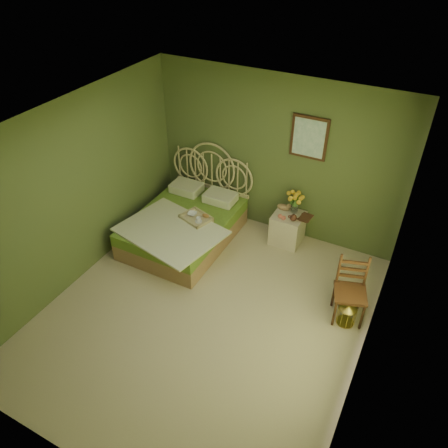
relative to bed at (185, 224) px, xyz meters
The scene contains 14 objects.
floor 1.72m from the bed, 49.63° to the right, with size 4.50×4.50×0.00m, color tan.
ceiling 2.87m from the bed, 49.63° to the right, with size 4.50×4.50×0.00m, color silver.
wall_back 1.77m from the bed, 41.18° to the left, with size 4.00×4.00×0.00m, color #506233.
wall_left 1.87m from the bed, 124.98° to the right, with size 4.50×4.50×0.00m, color #506233.
wall_right 3.50m from the bed, 22.62° to the right, with size 4.50×4.50×0.00m, color #506233.
wall_art 2.35m from the bed, 30.42° to the left, with size 0.54×0.04×0.64m.
bed is the anchor object (origin of this frame).
nightstand 1.65m from the bed, 25.24° to the left, with size 0.47×0.48×0.95m.
chair 2.81m from the bed, ahead, with size 0.51×0.51×0.91m.
birdcage 2.86m from the bed, 11.41° to the right, with size 0.23×0.23×0.36m.
book_lower 1.83m from the bed, 23.05° to the left, with size 0.16×0.21×0.02m, color #381E0F.
book_upper 1.83m from the bed, 23.05° to the left, with size 0.18×0.24×0.02m, color #472819.
cereal_bowl 0.27m from the bed, ahead, with size 0.14×0.14×0.04m, color white.
coffee_cup 0.42m from the bed, 18.64° to the right, with size 0.08×0.08×0.07m, color white.
Camera 1 is at (2.08, -3.43, 4.46)m, focal length 35.00 mm.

